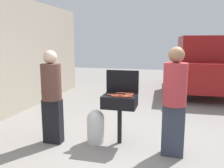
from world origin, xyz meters
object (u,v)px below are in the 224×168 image
(bbq_grill, at_px, (120,103))
(hot_dog_3, at_px, (116,96))
(hot_dog_10, at_px, (129,94))
(hot_dog_0, at_px, (120,93))
(hot_dog_12, at_px, (123,93))
(hot_dog_13, at_px, (127,94))
(hot_dog_8, at_px, (118,95))
(hot_dog_9, at_px, (129,95))
(person_right, at_px, (174,98))
(hot_dog_6, at_px, (130,95))
(hot_dog_5, at_px, (111,95))
(hot_dog_1, at_px, (124,97))
(parked_minivan, at_px, (204,64))
(hot_dog_4, at_px, (131,93))
(propane_tank, at_px, (96,126))
(hot_dog_11, at_px, (115,96))
(person_left, at_px, (52,94))
(hot_dog_14, at_px, (120,95))
(hot_dog_2, at_px, (125,96))
(hot_dog_7, at_px, (128,97))

(bbq_grill, relative_size, hot_dog_3, 6.90)
(hot_dog_10, bearing_deg, hot_dog_0, 160.85)
(hot_dog_12, bearing_deg, hot_dog_13, -22.76)
(hot_dog_8, relative_size, hot_dog_9, 1.00)
(hot_dog_9, height_order, person_right, person_right)
(hot_dog_6, bearing_deg, hot_dog_5, -169.56)
(hot_dog_6, xyz_separation_m, hot_dog_10, (-0.02, 0.04, 0.00))
(hot_dog_8, distance_m, hot_dog_9, 0.19)
(hot_dog_0, distance_m, hot_dog_1, 0.29)
(parked_minivan, bearing_deg, hot_dog_4, 67.72)
(hot_dog_4, xyz_separation_m, propane_tank, (-0.62, -0.22, -0.59))
(hot_dog_11, height_order, parked_minivan, parked_minivan)
(hot_dog_0, distance_m, hot_dog_9, 0.24)
(hot_dog_4, height_order, hot_dog_8, same)
(person_left, bearing_deg, hot_dog_8, -0.10)
(hot_dog_3, distance_m, hot_dog_6, 0.25)
(hot_dog_12, xyz_separation_m, hot_dog_14, (-0.01, -0.19, 0.00))
(bbq_grill, bearing_deg, hot_dog_9, -8.35)
(person_right, bearing_deg, hot_dog_12, -20.74)
(bbq_grill, distance_m, hot_dog_0, 0.19)
(hot_dog_1, bearing_deg, propane_tank, 172.54)
(hot_dog_10, height_order, person_left, person_left)
(hot_dog_2, bearing_deg, hot_dog_3, -174.50)
(hot_dog_9, relative_size, hot_dog_11, 1.00)
(hot_dog_7, relative_size, person_left, 0.08)
(hot_dog_4, bearing_deg, bbq_grill, -143.83)
(hot_dog_6, bearing_deg, person_right, -18.17)
(hot_dog_1, relative_size, hot_dog_9, 1.00)
(hot_dog_10, xyz_separation_m, hot_dog_11, (-0.21, -0.21, 0.00))
(hot_dog_2, xyz_separation_m, hot_dog_9, (0.06, 0.06, 0.00))
(hot_dog_12, distance_m, hot_dog_13, 0.09)
(hot_dog_12, xyz_separation_m, parked_minivan, (1.98, 4.97, 0.12))
(hot_dog_2, bearing_deg, hot_dog_12, 111.18)
(hot_dog_10, distance_m, hot_dog_12, 0.16)
(person_right, distance_m, parked_minivan, 5.46)
(parked_minivan, bearing_deg, hot_dog_12, 66.08)
(bbq_grill, bearing_deg, hot_dog_12, 80.66)
(hot_dog_3, xyz_separation_m, hot_dog_9, (0.22, 0.07, 0.00))
(hot_dog_9, relative_size, hot_dog_10, 1.00)
(hot_dog_3, bearing_deg, hot_dog_6, 25.07)
(hot_dog_11, bearing_deg, propane_tank, 168.06)
(hot_dog_8, distance_m, parked_minivan, 5.51)
(hot_dog_1, bearing_deg, bbq_grill, 124.99)
(hot_dog_7, bearing_deg, hot_dog_4, 88.83)
(hot_dog_0, bearing_deg, hot_dog_5, -126.43)
(hot_dog_1, distance_m, hot_dog_4, 0.30)
(hot_dog_8, bearing_deg, person_left, -167.60)
(hot_dog_10, height_order, propane_tank, hot_dog_10)
(hot_dog_0, xyz_separation_m, hot_dog_1, (0.13, -0.26, 0.00))
(propane_tank, bearing_deg, hot_dog_8, 9.10)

